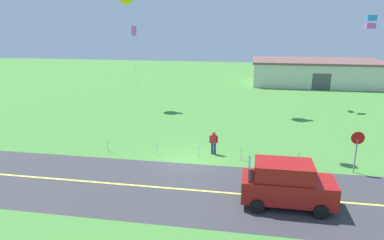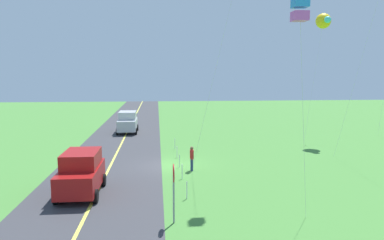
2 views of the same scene
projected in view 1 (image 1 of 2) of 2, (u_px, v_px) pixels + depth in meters
name	position (u px, v px, depth m)	size (l,w,h in m)	color
ground_plane	(187.00, 161.00, 22.27)	(120.00, 120.00, 0.10)	#478438
asphalt_road	(173.00, 188.00, 18.46)	(120.00, 7.00, 0.00)	#38383D
road_centre_stripe	(173.00, 188.00, 18.46)	(120.00, 0.16, 0.00)	#E5E04C
car_suv_foreground	(286.00, 184.00, 16.47)	(4.40, 2.12, 2.24)	maroon
stop_sign	(357.00, 144.00, 19.99)	(0.76, 0.08, 2.56)	gray
person_adult_near	(214.00, 142.00, 23.14)	(0.58, 0.22, 1.60)	navy
kite_green_far	(371.00, 22.00, 22.39)	(1.66, 1.40, 9.14)	silver
kite_orange_near	(134.00, 32.00, 43.60)	(0.91, 1.20, 8.37)	silver
warehouse_distant	(315.00, 72.00, 50.22)	(18.36, 10.20, 3.50)	beige
fence_post_0	(108.00, 145.00, 23.74)	(0.05, 0.05, 0.90)	silver
fence_post_1	(156.00, 148.00, 23.16)	(0.05, 0.05, 0.90)	silver
fence_post_2	(199.00, 151.00, 22.68)	(0.05, 0.05, 0.90)	silver
fence_post_3	(241.00, 153.00, 22.22)	(0.05, 0.05, 0.90)	silver
fence_post_4	(299.00, 157.00, 21.62)	(0.05, 0.05, 0.90)	silver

